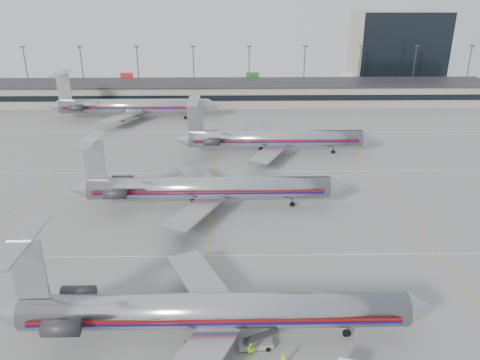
{
  "coord_description": "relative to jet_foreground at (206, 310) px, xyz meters",
  "views": [
    {
      "loc": [
        3.32,
        -42.35,
        32.0
      ],
      "look_at": [
        4.51,
        24.88,
        4.5
      ],
      "focal_mm": 35.0,
      "sensor_mm": 36.0,
      "label": 1
    }
  ],
  "objects": [
    {
      "name": "ramp_worker_near",
      "position": [
        7.14,
        -4.04,
        -2.51
      ],
      "size": [
        0.65,
        0.52,
        1.56
      ],
      "primitive_type": "imported",
      "rotation": [
        0.0,
        0.0,
        0.3
      ],
      "color": "#D1E415",
      "rests_on": "ground"
    },
    {
      "name": "ground",
      "position": [
        -0.69,
        5.36,
        -3.3
      ],
      "size": [
        260.0,
        260.0,
        0.0
      ],
      "primitive_type": "plane",
      "color": "gray",
      "rests_on": "ground"
    },
    {
      "name": "light_mast_row",
      "position": [
        -0.69,
        117.36,
        5.29
      ],
      "size": [
        163.6,
        0.4,
        15.28
      ],
      "color": "#38383D",
      "rests_on": "ground"
    },
    {
      "name": "jet_second_row",
      "position": [
        -1.89,
        30.08,
        0.03
      ],
      "size": [
        43.77,
        25.77,
        11.46
      ],
      "color": "#BABABF",
      "rests_on": "ground"
    },
    {
      "name": "jet_foreground",
      "position": [
        0.0,
        0.0,
        0.0
      ],
      "size": [
        43.39,
        25.55,
        11.36
      ],
      "color": "#BABABF",
      "rests_on": "ground"
    },
    {
      "name": "jet_third_row",
      "position": [
        10.71,
        55.72,
        0.05
      ],
      "size": [
        42.1,
        25.89,
        11.51
      ],
      "color": "#BABABF",
      "rests_on": "ground"
    },
    {
      "name": "ramp_worker_far",
      "position": [
        4.3,
        -2.73,
        -2.5
      ],
      "size": [
        0.94,
        0.84,
        1.59
      ],
      "primitive_type": "imported",
      "rotation": [
        0.0,
        0.0,
        -0.37
      ],
      "color": "#9EDD14",
      "rests_on": "ground"
    },
    {
      "name": "belt_loader",
      "position": [
        4.83,
        -1.52,
        -2.75
      ],
      "size": [
        3.95,
        1.56,
        2.05
      ],
      "rotation": [
        0.0,
        0.0,
        0.11
      ],
      "color": "gray",
      "rests_on": "ground"
    },
    {
      "name": "apron_markings",
      "position": [
        -0.69,
        15.36,
        -3.29
      ],
      "size": [
        160.0,
        0.15,
        0.02
      ],
      "primitive_type": "cube",
      "color": "silver",
      "rests_on": "ground"
    },
    {
      "name": "jet_back_row",
      "position": [
        -23.95,
        84.35,
        0.32
      ],
      "size": [
        45.48,
        27.97,
        12.43
      ],
      "color": "#BABABF",
      "rests_on": "ground"
    },
    {
      "name": "distant_building",
      "position": [
        61.31,
        133.36,
        9.2
      ],
      "size": [
        30.0,
        20.0,
        25.0
      ],
      "primitive_type": "cube",
      "color": "tan",
      "rests_on": "ground"
    },
    {
      "name": "terminal",
      "position": [
        -0.69,
        103.34,
        -0.14
      ],
      "size": [
        162.0,
        17.0,
        6.25
      ],
      "color": "gray",
      "rests_on": "ground"
    }
  ]
}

